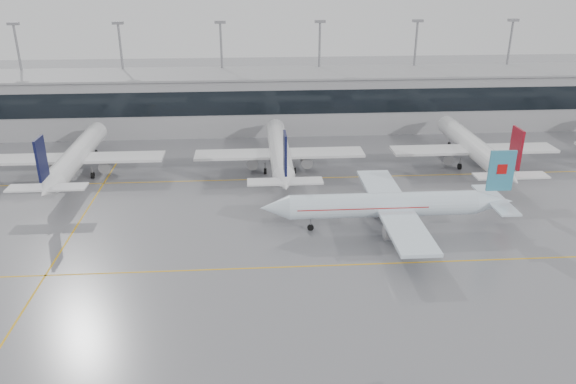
{
  "coord_description": "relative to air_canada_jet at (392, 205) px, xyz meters",
  "views": [
    {
      "loc": [
        -5.0,
        -60.04,
        35.03
      ],
      "look_at": [
        0.0,
        12.0,
        5.0
      ],
      "focal_mm": 35.0,
      "sensor_mm": 36.0,
      "label": 1
    }
  ],
  "objects": [
    {
      "name": "terminal",
      "position": [
        -14.28,
        52.15,
        2.48
      ],
      "size": [
        180.0,
        15.0,
        12.0
      ],
      "primitive_type": "cube",
      "color": "#949498",
      "rests_on": "ground"
    },
    {
      "name": "taxi_line_cross",
      "position": [
        -44.28,
        5.15,
        -3.51
      ],
      "size": [
        0.25,
        60.0,
        0.01
      ],
      "primitive_type": "cube",
      "color": "#E7A611",
      "rests_on": "ground"
    },
    {
      "name": "terminal_glass",
      "position": [
        -14.28,
        44.6,
        3.98
      ],
      "size": [
        180.0,
        0.2,
        5.0
      ],
      "primitive_type": "cube",
      "color": "black",
      "rests_on": "ground"
    },
    {
      "name": "parked_jet_d",
      "position": [
        20.72,
        23.84,
        0.2
      ],
      "size": [
        29.64,
        36.96,
        11.72
      ],
      "rotation": [
        0.0,
        0.0,
        1.57
      ],
      "color": "white",
      "rests_on": "ground"
    },
    {
      "name": "parked_jet_b",
      "position": [
        -49.28,
        23.84,
        0.2
      ],
      "size": [
        29.64,
        36.96,
        11.72
      ],
      "rotation": [
        0.0,
        0.0,
        1.57
      ],
      "color": "white",
      "rests_on": "ground"
    },
    {
      "name": "ground",
      "position": [
        -14.28,
        -9.85,
        -3.52
      ],
      "size": [
        320.0,
        320.0,
        0.0
      ],
      "primitive_type": "plane",
      "color": "slate",
      "rests_on": "ground"
    },
    {
      "name": "parked_jet_c",
      "position": [
        -14.28,
        23.84,
        0.2
      ],
      "size": [
        29.64,
        36.96,
        11.72
      ],
      "rotation": [
        0.0,
        0.0,
        1.57
      ],
      "color": "white",
      "rests_on": "ground"
    },
    {
      "name": "taxi_line_north",
      "position": [
        -14.28,
        20.15,
        -3.51
      ],
      "size": [
        120.0,
        0.25,
        0.01
      ],
      "primitive_type": "cube",
      "color": "#E7A611",
      "rests_on": "ground"
    },
    {
      "name": "terminal_roof",
      "position": [
        -14.28,
        52.15,
        8.68
      ],
      "size": [
        182.0,
        16.0,
        0.4
      ],
      "primitive_type": "cube",
      "color": "gray",
      "rests_on": "ground"
    },
    {
      "name": "light_masts",
      "position": [
        -14.28,
        58.15,
        9.83
      ],
      "size": [
        156.4,
        1.0,
        22.6
      ],
      "color": "gray",
      "rests_on": "ground"
    },
    {
      "name": "taxi_line_main",
      "position": [
        -14.28,
        -9.85,
        -3.51
      ],
      "size": [
        120.0,
        0.25,
        0.01
      ],
      "primitive_type": "cube",
      "color": "#E7A611",
      "rests_on": "ground"
    },
    {
      "name": "air_canada_jet",
      "position": [
        0.0,
        0.0,
        0.0
      ],
      "size": [
        35.57,
        28.14,
        11.12
      ],
      "rotation": [
        0.0,
        0.0,
        3.14
      ],
      "color": "white",
      "rests_on": "ground"
    }
  ]
}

